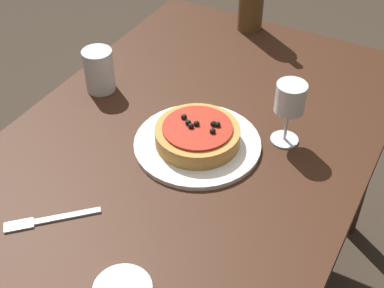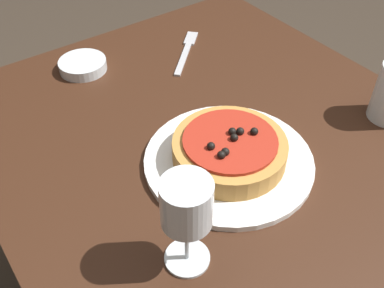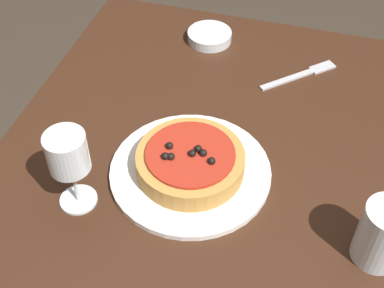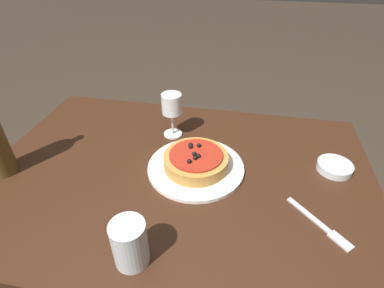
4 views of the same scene
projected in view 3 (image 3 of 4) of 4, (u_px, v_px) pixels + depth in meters
The scene contains 7 objects.
dining_table at pixel (198, 230), 1.03m from camera, with size 1.19×0.83×0.72m.
dinner_plate at pixel (190, 172), 0.99m from camera, with size 0.30×0.30×0.01m.
pizza at pixel (190, 161), 0.97m from camera, with size 0.20×0.20×0.06m.
wine_glass at pixel (68, 156), 0.87m from camera, with size 0.07×0.07×0.16m.
water_cup at pixel (383, 234), 0.83m from camera, with size 0.08×0.08×0.12m.
side_bowl at pixel (210, 36), 1.29m from camera, with size 0.11×0.11×0.02m.
fork at pixel (303, 74), 1.20m from camera, with size 0.15×0.15×0.00m.
Camera 3 is at (0.57, 0.16, 1.47)m, focal length 50.00 mm.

